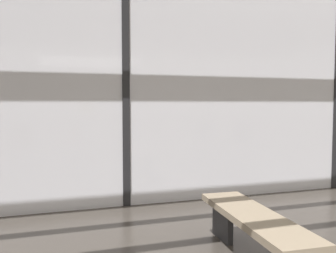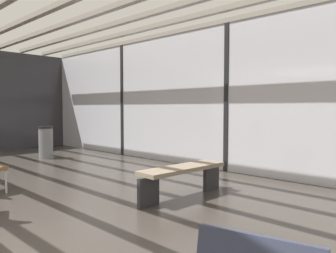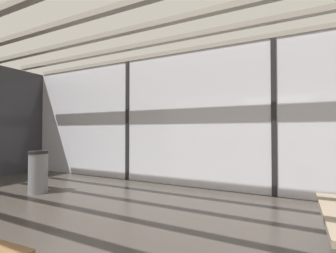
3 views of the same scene
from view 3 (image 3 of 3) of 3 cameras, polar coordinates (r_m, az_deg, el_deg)
name	(u,v)px [view 3 (image 3 of 3)]	position (r m, az deg, el deg)	size (l,w,h in m)	color
glass_curtain_wall	(274,117)	(4.98, 24.87, 2.26)	(14.00, 0.08, 3.11)	silver
window_mullion_0	(128,120)	(6.14, -9.86, 1.54)	(0.10, 0.12, 3.11)	black
window_mullion_1	(274,117)	(4.98, 24.87, 2.26)	(0.10, 0.12, 3.11)	black
parked_airplane	(310,117)	(11.23, 31.78, 2.05)	(11.86, 3.72, 3.72)	#B2BCD6
trash_bin	(38,172)	(5.50, -29.61, -9.72)	(0.38, 0.38, 0.86)	slate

